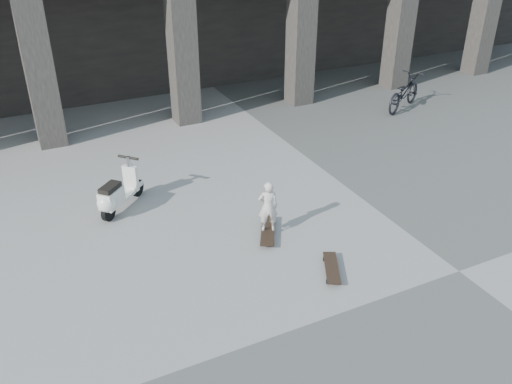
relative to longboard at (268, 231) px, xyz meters
name	(u,v)px	position (x,y,z in m)	size (l,w,h in m)	color
ground	(459,271)	(2.37, -2.40, -0.08)	(90.00, 90.00, 0.00)	#484846
longboard	(268,231)	(0.00, 0.00, 0.00)	(0.72, 1.02, 0.10)	black
skateboard_spare	(332,268)	(0.44, -1.49, 0.00)	(0.60, 0.88, 0.10)	black
child	(268,207)	(0.00, 0.00, 0.52)	(0.36, 0.24, 0.99)	#BAB2A8
scooter	(115,196)	(-2.33, 1.98, 0.31)	(1.11, 1.07, 0.99)	black
bicycle	(404,92)	(6.61, 4.27, 0.41)	(0.66, 1.88, 0.99)	black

